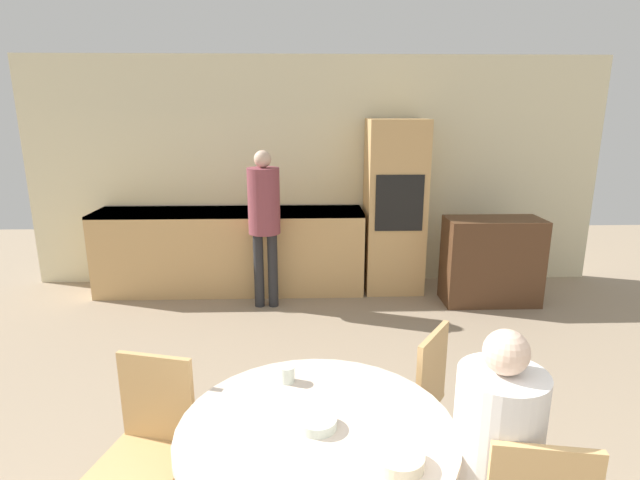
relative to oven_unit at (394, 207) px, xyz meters
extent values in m
cube|color=beige|center=(-0.87, 0.34, 0.34)|extent=(6.61, 0.05, 2.60)
cube|color=tan|center=(-1.84, -0.01, -0.49)|extent=(2.96, 0.60, 0.93)
cube|color=black|center=(-1.84, -0.01, -0.05)|extent=(2.96, 0.60, 0.03)
cube|color=tan|center=(0.00, 0.00, 0.00)|extent=(0.64, 0.58, 1.92)
cube|color=black|center=(0.00, -0.29, 0.10)|extent=(0.51, 0.01, 0.60)
cube|color=#51331E|center=(0.97, -0.47, -0.50)|extent=(0.99, 0.45, 0.92)
cylinder|color=beige|center=(-0.96, -3.68, -0.21)|extent=(1.15, 1.15, 0.03)
cylinder|color=tan|center=(-1.89, -3.28, -0.75)|extent=(0.04, 0.04, 0.42)
cube|color=tan|center=(-1.77, -3.47, -0.52)|extent=(0.49, 0.49, 0.02)
cube|color=tan|center=(-1.72, -3.29, -0.29)|extent=(0.38, 0.12, 0.45)
cylinder|color=tan|center=(-0.53, -2.77, -0.75)|extent=(0.04, 0.04, 0.42)
cylinder|color=tan|center=(-0.71, -3.03, -0.75)|extent=(0.04, 0.04, 0.42)
cylinder|color=tan|center=(-0.26, -2.95, -0.75)|extent=(0.04, 0.04, 0.42)
cylinder|color=tan|center=(-0.45, -3.21, -0.75)|extent=(0.04, 0.04, 0.42)
cube|color=tan|center=(-0.49, -2.99, -0.52)|extent=(0.56, 0.56, 0.02)
cube|color=tan|center=(-0.33, -3.09, -0.29)|extent=(0.24, 0.33, 0.45)
cylinder|color=silver|center=(-0.26, -3.80, -0.15)|extent=(0.34, 0.34, 0.52)
sphere|color=beige|center=(-0.26, -3.80, 0.19)|extent=(0.17, 0.17, 0.17)
cylinder|color=#262628|center=(-1.48, -0.51, -0.56)|extent=(0.10, 0.10, 0.79)
cylinder|color=#262628|center=(-1.34, -0.51, -0.56)|extent=(0.10, 0.10, 0.79)
cylinder|color=brown|center=(-1.41, -0.51, 0.17)|extent=(0.32, 0.32, 0.66)
sphere|color=beige|center=(-1.41, -0.51, 0.58)|extent=(0.17, 0.17, 0.17)
cylinder|color=silver|center=(-1.09, -3.32, -0.16)|extent=(0.07, 0.07, 0.08)
cylinder|color=silver|center=(-0.96, -3.68, -0.18)|extent=(0.16, 0.16, 0.04)
cylinder|color=beige|center=(-0.67, -3.92, -0.17)|extent=(0.18, 0.18, 0.05)
camera|label=1|loc=(-1.00, -5.45, 1.06)|focal=28.00mm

